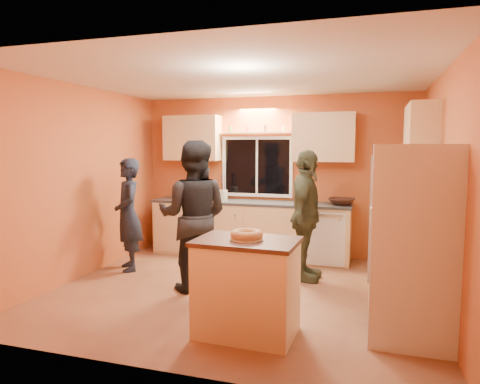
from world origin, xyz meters
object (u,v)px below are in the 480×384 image
(island, at_px, (247,287))
(person_right, at_px, (306,215))
(refrigerator, at_px, (412,244))
(person_left, at_px, (128,215))
(person_center, at_px, (194,216))

(island, distance_m, person_right, 1.92)
(refrigerator, relative_size, island, 1.85)
(person_left, height_order, person_right, person_right)
(refrigerator, distance_m, person_center, 2.55)
(island, xyz_separation_m, person_center, (-0.99, 1.05, 0.46))
(person_left, distance_m, person_center, 1.36)
(island, bearing_deg, person_right, 83.72)
(person_center, bearing_deg, person_right, -158.68)
(refrigerator, relative_size, person_right, 1.03)
(island, xyz_separation_m, person_right, (0.28, 1.85, 0.41))
(refrigerator, height_order, person_right, refrigerator)
(refrigerator, bearing_deg, island, -166.65)
(person_left, distance_m, person_right, 2.53)
(person_center, bearing_deg, island, 122.20)
(island, distance_m, person_center, 1.52)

